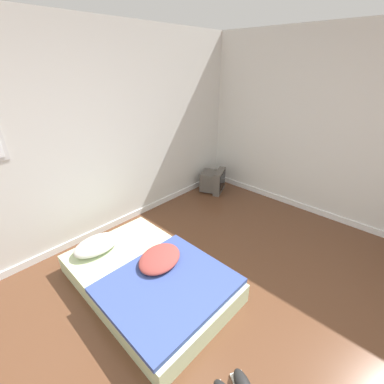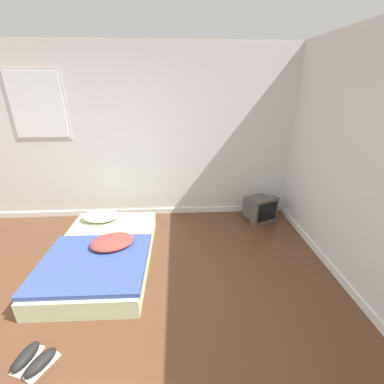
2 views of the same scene
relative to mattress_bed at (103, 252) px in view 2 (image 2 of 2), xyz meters
name	(u,v)px [view 2 (image 2 of 2)]	position (x,y,z in m)	size (l,w,h in m)	color
ground_plane	(34,368)	(-0.21, -1.30, -0.14)	(20.00, 20.00, 0.00)	brown
wall_back	(100,138)	(-0.22, 1.29, 1.15)	(8.30, 0.08, 2.60)	silver
mattress_bed	(103,252)	(0.00, 0.00, 0.00)	(1.17, 1.78, 0.36)	beige
crt_tv	(260,209)	(2.25, 0.94, 0.06)	(0.52, 0.51, 0.42)	#56514C
sneaker_pair	(34,360)	(-0.22, -1.26, -0.09)	(0.34, 0.33, 0.10)	silver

